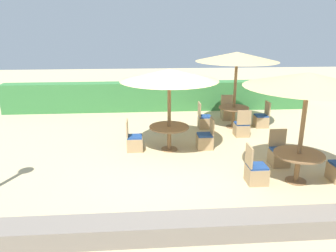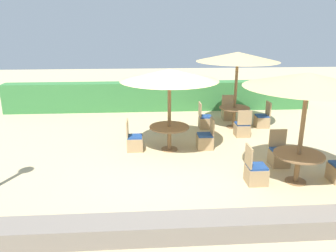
# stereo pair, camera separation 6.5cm
# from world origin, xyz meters

# --- Properties ---
(ground_plane) EXTENTS (40.00, 40.00, 0.00)m
(ground_plane) POSITION_xyz_m (0.00, 0.00, 0.00)
(ground_plane) COLOR #C6B284
(hedge_row) EXTENTS (13.00, 0.70, 1.22)m
(hedge_row) POSITION_xyz_m (0.00, 5.90, 0.61)
(hedge_row) COLOR #387A3D
(hedge_row) RESTS_ON ground_plane
(stone_border) EXTENTS (10.00, 0.56, 0.36)m
(stone_border) POSITION_xyz_m (0.00, -3.06, 0.18)
(stone_border) COLOR slate
(stone_border) RESTS_ON ground_plane
(parasol_back_right) EXTENTS (2.83, 2.83, 2.67)m
(parasol_back_right) POSITION_xyz_m (2.56, 3.18, 2.50)
(parasol_back_right) COLOR olive
(parasol_back_right) RESTS_ON ground_plane
(round_table_back_right) EXTENTS (1.07, 1.07, 0.74)m
(round_table_back_right) POSITION_xyz_m (2.56, 3.18, 0.58)
(round_table_back_right) COLOR olive
(round_table_back_right) RESTS_ON ground_plane
(patio_chair_back_right_east) EXTENTS (0.46, 0.46, 0.93)m
(patio_chair_back_right_east) POSITION_xyz_m (3.59, 3.14, 0.26)
(patio_chair_back_right_east) COLOR tan
(patio_chair_back_right_east) RESTS_ON ground_plane
(patio_chair_back_right_west) EXTENTS (0.46, 0.46, 0.93)m
(patio_chair_back_right_west) POSITION_xyz_m (1.51, 3.18, 0.26)
(patio_chair_back_right_west) COLOR tan
(patio_chair_back_right_west) RESTS_ON ground_plane
(patio_chair_back_right_north) EXTENTS (0.46, 0.46, 0.93)m
(patio_chair_back_right_north) POSITION_xyz_m (2.61, 4.23, 0.26)
(patio_chair_back_right_north) COLOR tan
(patio_chair_back_right_north) RESTS_ON ground_plane
(patio_chair_back_right_south) EXTENTS (0.46, 0.46, 0.93)m
(patio_chair_back_right_south) POSITION_xyz_m (2.57, 2.20, 0.26)
(patio_chair_back_right_south) COLOR tan
(patio_chair_back_right_south) RESTS_ON ground_plane
(parasol_front_right) EXTENTS (2.79, 2.79, 2.58)m
(parasol_front_right) POSITION_xyz_m (2.90, -1.16, 2.41)
(parasol_front_right) COLOR olive
(parasol_front_right) RESTS_ON ground_plane
(round_table_front_right) EXTENTS (1.14, 1.14, 0.71)m
(round_table_front_right) POSITION_xyz_m (2.90, -1.16, 0.57)
(round_table_front_right) COLOR olive
(round_table_front_right) RESTS_ON ground_plane
(patio_chair_front_right_west) EXTENTS (0.46, 0.46, 0.93)m
(patio_chair_front_right_west) POSITION_xyz_m (1.92, -1.15, 0.26)
(patio_chair_front_right_west) COLOR tan
(patio_chair_front_right_west) RESTS_ON ground_plane
(patio_chair_front_right_north) EXTENTS (0.46, 0.46, 0.93)m
(patio_chair_front_right_north) POSITION_xyz_m (2.87, -0.18, 0.26)
(patio_chair_front_right_north) COLOR tan
(patio_chair_front_right_north) RESTS_ON ground_plane
(parasol_center) EXTENTS (2.77, 2.77, 2.38)m
(parasol_center) POSITION_xyz_m (0.08, 1.13, 2.21)
(parasol_center) COLOR olive
(parasol_center) RESTS_ON ground_plane
(round_table_center) EXTENTS (1.16, 1.16, 0.72)m
(round_table_center) POSITION_xyz_m (0.08, 1.13, 0.59)
(round_table_center) COLOR olive
(round_table_center) RESTS_ON ground_plane
(patio_chair_center_east) EXTENTS (0.46, 0.46, 0.93)m
(patio_chair_center_east) POSITION_xyz_m (1.16, 1.16, 0.26)
(patio_chair_center_east) COLOR tan
(patio_chair_center_east) RESTS_ON ground_plane
(patio_chair_center_west) EXTENTS (0.46, 0.46, 0.93)m
(patio_chair_center_west) POSITION_xyz_m (-0.95, 1.16, 0.26)
(patio_chair_center_west) COLOR tan
(patio_chair_center_west) RESTS_ON ground_plane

